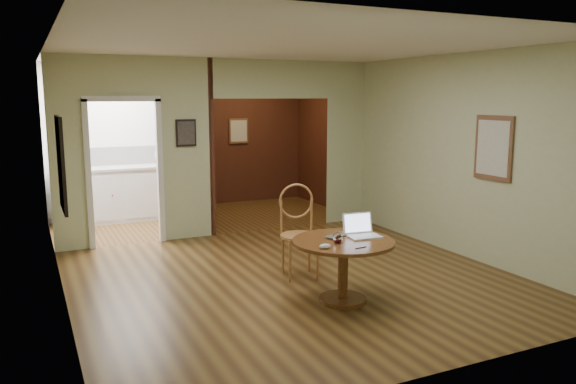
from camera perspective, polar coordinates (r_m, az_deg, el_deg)
name	(u,v)px	position (r m, az deg, el deg)	size (l,w,h in m)	color
floor	(296,280)	(6.68, 0.81, -8.92)	(5.00, 5.00, 0.00)	#432913
room_shell	(184,150)	(9.12, -10.49, 4.20)	(5.20, 7.50, 5.00)	white
dining_table	(343,256)	(5.89, 5.63, -6.51)	(1.06, 1.06, 0.66)	brown
chair	(298,225)	(6.70, 1.07, -3.41)	(0.55, 0.55, 1.10)	#AA743C
open_laptop	(361,230)	(6.02, 7.44, -3.85)	(0.36, 0.32, 0.24)	white
closed_laptop	(341,236)	(5.94, 5.36, -4.50)	(0.31, 0.20, 0.02)	#AAAAAF
mouse	(325,246)	(5.50, 3.77, -5.51)	(0.12, 0.07, 0.05)	white
wine_glass	(338,238)	(5.70, 5.06, -4.67)	(0.10, 0.10, 0.11)	white
pen	(361,248)	(5.56, 7.39, -5.62)	(0.01, 0.01, 0.13)	navy
kitchen_cabinet	(119,194)	(10.12, -16.78, -0.18)	(2.06, 0.60, 0.94)	white
grocery_bag	(164,155)	(10.18, -12.50, 3.65)	(0.32, 0.28, 0.32)	beige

